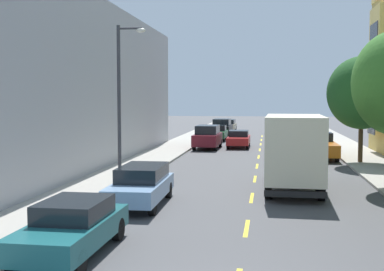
{
  "coord_description": "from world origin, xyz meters",
  "views": [
    {
      "loc": [
        0.64,
        -8.95,
        4.12
      ],
      "look_at": [
        -4.17,
        22.97,
        1.76
      ],
      "focal_mm": 47.42,
      "sensor_mm": 36.0,
      "label": 1
    }
  ],
  "objects_px": {
    "parked_sedan_teal": "(72,227)",
    "parked_pickup_silver": "(308,133)",
    "moving_red_sedan": "(239,139)",
    "street_tree_third": "(362,93)",
    "parked_wagon_champagne": "(228,125)",
    "parked_wagon_sky": "(141,184)",
    "parked_pickup_white": "(300,128)",
    "parked_suv_burgundy": "(208,137)",
    "parked_hatchback_forest": "(217,133)",
    "street_lamp": "(122,94)",
    "delivery_box_truck": "(294,148)",
    "parked_pickup_orange": "(320,146)",
    "parked_suv_black": "(222,128)"
  },
  "relations": [
    {
      "from": "parked_sedan_teal",
      "to": "parked_pickup_silver",
      "type": "relative_size",
      "value": 0.85
    },
    {
      "from": "parked_pickup_silver",
      "to": "moving_red_sedan",
      "type": "height_order",
      "value": "parked_pickup_silver"
    },
    {
      "from": "street_tree_third",
      "to": "moving_red_sedan",
      "type": "distance_m",
      "value": 13.35
    },
    {
      "from": "parked_wagon_champagne",
      "to": "parked_wagon_sky",
      "type": "bearing_deg",
      "value": -89.84
    },
    {
      "from": "street_tree_third",
      "to": "parked_pickup_white",
      "type": "bearing_deg",
      "value": 94.96
    },
    {
      "from": "parked_suv_burgundy",
      "to": "parked_hatchback_forest",
      "type": "bearing_deg",
      "value": 89.92
    },
    {
      "from": "street_lamp",
      "to": "parked_sedan_teal",
      "type": "distance_m",
      "value": 10.6
    },
    {
      "from": "parked_sedan_teal",
      "to": "parked_pickup_silver",
      "type": "distance_m",
      "value": 37.7
    },
    {
      "from": "street_tree_third",
      "to": "parked_wagon_sky",
      "type": "relative_size",
      "value": 1.4
    },
    {
      "from": "street_tree_third",
      "to": "parked_suv_burgundy",
      "type": "distance_m",
      "value": 14.0
    },
    {
      "from": "parked_hatchback_forest",
      "to": "parked_pickup_silver",
      "type": "height_order",
      "value": "parked_pickup_silver"
    },
    {
      "from": "parked_suv_burgundy",
      "to": "delivery_box_truck",
      "type": "bearing_deg",
      "value": -71.58
    },
    {
      "from": "parked_sedan_teal",
      "to": "parked_pickup_orange",
      "type": "relative_size",
      "value": 0.85
    },
    {
      "from": "parked_wagon_sky",
      "to": "street_lamp",
      "type": "bearing_deg",
      "value": 116.84
    },
    {
      "from": "parked_wagon_champagne",
      "to": "moving_red_sedan",
      "type": "bearing_deg",
      "value": -83.06
    },
    {
      "from": "street_lamp",
      "to": "parked_wagon_champagne",
      "type": "distance_m",
      "value": 41.32
    },
    {
      "from": "parked_pickup_orange",
      "to": "parked_pickup_white",
      "type": "xyz_separation_m",
      "value": [
        0.01,
        22.13,
        0.0
      ]
    },
    {
      "from": "street_lamp",
      "to": "parked_wagon_champagne",
      "type": "height_order",
      "value": "street_lamp"
    },
    {
      "from": "delivery_box_truck",
      "to": "parked_pickup_silver",
      "type": "height_order",
      "value": "delivery_box_truck"
    },
    {
      "from": "parked_pickup_white",
      "to": "parked_wagon_champagne",
      "type": "relative_size",
      "value": 1.12
    },
    {
      "from": "street_tree_third",
      "to": "moving_red_sedan",
      "type": "height_order",
      "value": "street_tree_third"
    },
    {
      "from": "parked_suv_black",
      "to": "parked_wagon_sky",
      "type": "height_order",
      "value": "parked_suv_black"
    },
    {
      "from": "parked_hatchback_forest",
      "to": "parked_wagon_champagne",
      "type": "xyz_separation_m",
      "value": [
        -0.07,
        14.19,
        0.05
      ]
    },
    {
      "from": "street_tree_third",
      "to": "parked_pickup_white",
      "type": "xyz_separation_m",
      "value": [
        -2.16,
        24.95,
        -3.65
      ]
    },
    {
      "from": "parked_pickup_white",
      "to": "moving_red_sedan",
      "type": "relative_size",
      "value": 1.18
    },
    {
      "from": "parked_suv_burgundy",
      "to": "moving_red_sedan",
      "type": "height_order",
      "value": "parked_suv_burgundy"
    },
    {
      "from": "street_lamp",
      "to": "parked_suv_burgundy",
      "type": "relative_size",
      "value": 1.51
    },
    {
      "from": "parked_suv_burgundy",
      "to": "parked_pickup_silver",
      "type": "bearing_deg",
      "value": 42.33
    },
    {
      "from": "parked_pickup_silver",
      "to": "parked_wagon_champagne",
      "type": "bearing_deg",
      "value": 121.35
    },
    {
      "from": "delivery_box_truck",
      "to": "parked_suv_black",
      "type": "distance_m",
      "value": 32.28
    },
    {
      "from": "parked_pickup_orange",
      "to": "parked_wagon_champagne",
      "type": "distance_m",
      "value": 29.1
    },
    {
      "from": "street_lamp",
      "to": "parked_suv_black",
      "type": "distance_m",
      "value": 32.56
    },
    {
      "from": "parked_sedan_teal",
      "to": "parked_wagon_sky",
      "type": "bearing_deg",
      "value": 87.84
    },
    {
      "from": "street_tree_third",
      "to": "parked_suv_black",
      "type": "xyz_separation_m",
      "value": [
        -10.71,
        21.84,
        -3.49
      ]
    },
    {
      "from": "delivery_box_truck",
      "to": "parked_hatchback_forest",
      "type": "distance_m",
      "value": 27.0
    },
    {
      "from": "street_tree_third",
      "to": "street_lamp",
      "type": "relative_size",
      "value": 0.91
    },
    {
      "from": "parked_sedan_teal",
      "to": "parked_suv_black",
      "type": "height_order",
      "value": "parked_suv_black"
    },
    {
      "from": "moving_red_sedan",
      "to": "parked_pickup_white",
      "type": "bearing_deg",
      "value": 68.21
    },
    {
      "from": "parked_sedan_teal",
      "to": "parked_pickup_silver",
      "type": "xyz_separation_m",
      "value": [
        8.86,
        36.64,
        0.08
      ]
    },
    {
      "from": "street_tree_third",
      "to": "parked_suv_burgundy",
      "type": "bearing_deg",
      "value": 141.9
    },
    {
      "from": "parked_hatchback_forest",
      "to": "parked_suv_black",
      "type": "relative_size",
      "value": 0.83
    },
    {
      "from": "parked_pickup_white",
      "to": "parked_wagon_champagne",
      "type": "distance_m",
      "value": 10.28
    },
    {
      "from": "parked_pickup_orange",
      "to": "parked_wagon_champagne",
      "type": "xyz_separation_m",
      "value": [
        -8.55,
        27.81,
        -0.02
      ]
    },
    {
      "from": "street_tree_third",
      "to": "delivery_box_truck",
      "type": "height_order",
      "value": "street_tree_third"
    },
    {
      "from": "parked_pickup_orange",
      "to": "parked_pickup_white",
      "type": "distance_m",
      "value": 22.13
    },
    {
      "from": "parked_hatchback_forest",
      "to": "parked_pickup_white",
      "type": "distance_m",
      "value": 12.02
    },
    {
      "from": "street_lamp",
      "to": "parked_suv_burgundy",
      "type": "xyz_separation_m",
      "value": [
        1.68,
        18.87,
        -3.34
      ]
    },
    {
      "from": "delivery_box_truck",
      "to": "parked_wagon_champagne",
      "type": "relative_size",
      "value": 1.54
    },
    {
      "from": "parked_hatchback_forest",
      "to": "parked_pickup_orange",
      "type": "distance_m",
      "value": 16.05
    },
    {
      "from": "parked_pickup_white",
      "to": "parked_wagon_champagne",
      "type": "xyz_separation_m",
      "value": [
        -8.56,
        5.69,
        -0.02
      ]
    }
  ]
}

